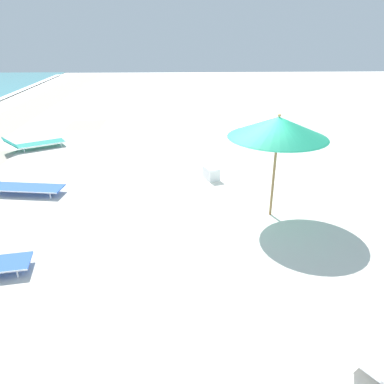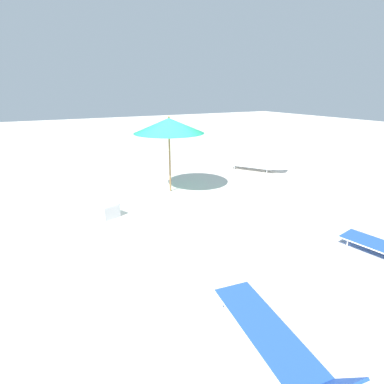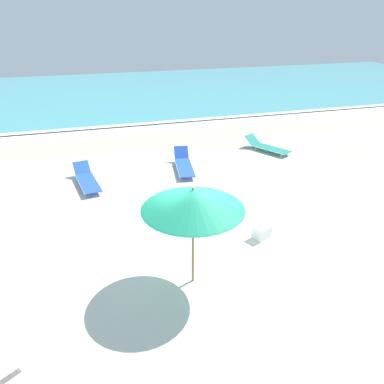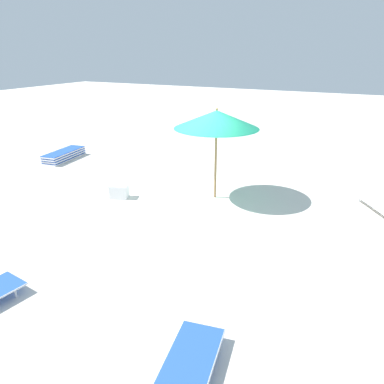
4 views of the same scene
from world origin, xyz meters
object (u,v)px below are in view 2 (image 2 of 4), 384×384
Objects in this scene: beach_umbrella at (169,126)px; sun_lounger_near_water_right at (258,165)px; cooler_box at (109,211)px; sun_lounger_under_umbrella at (274,337)px.

beach_umbrella is 4.79m from sun_lounger_near_water_right.
cooler_box is (6.67, 1.94, -0.03)m from sun_lounger_near_water_right.
sun_lounger_near_water_right is at bearing -170.64° from beach_umbrella.
beach_umbrella is 1.14× the size of sun_lounger_near_water_right.
sun_lounger_near_water_right is at bearing -121.17° from sun_lounger_under_umbrella.
sun_lounger_under_umbrella is at bearing 76.84° from beach_umbrella.
beach_umbrella is at bearing 5.25° from cooler_box.
cooler_box is at bearing -17.17° from sun_lounger_near_water_right.
cooler_box is (2.34, 1.23, -1.96)m from beach_umbrella.
beach_umbrella is at bearing -95.38° from sun_lounger_under_umbrella.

